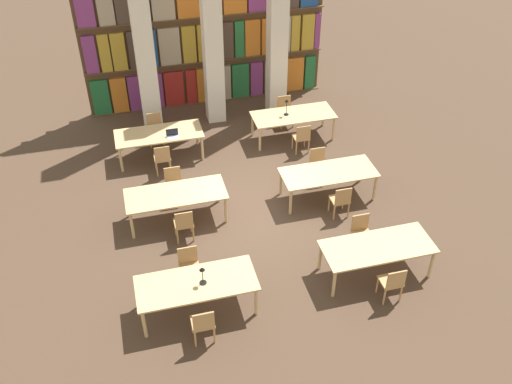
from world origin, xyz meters
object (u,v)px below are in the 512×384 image
object	(u,v)px
pillar_right	(278,16)
chair_11	(285,110)
chair_0	(203,323)
chair_4	(184,223)
chair_7	(318,164)
reading_table_5	(293,117)
pillar_center	(211,23)
chair_10	(302,137)
chair_8	(162,158)
chair_1	(189,266)
desk_lamp_1	(287,104)
reading_table_1	(377,249)
reading_table_3	(328,174)
chair_2	(392,282)
chair_6	(341,200)
reading_table_0	(196,285)
desk_lamp_0	(202,273)
chair_9	(155,128)
laptop	(173,136)
pillar_left	(142,29)
chair_5	(174,184)
chair_3	(361,232)
reading_table_4	(159,135)
reading_table_2	(176,196)

from	to	relation	value
pillar_right	chair_11	xyz separation A→B (m)	(0.02, -0.88, -2.52)
chair_0	chair_4	bearing A→B (deg)	87.87
chair_7	reading_table_5	xyz separation A→B (m)	(-0.01, 2.10, 0.21)
pillar_center	chair_10	bearing A→B (deg)	-51.71
chair_0	chair_8	distance (m)	5.64
chair_1	chair_11	distance (m)	6.84
desk_lamp_1	pillar_right	bearing A→B (deg)	83.63
reading_table_1	reading_table_3	size ratio (longest dim) A/B	1.00
pillar_center	reading_table_1	distance (m)	7.87
chair_2	reading_table_3	size ratio (longest dim) A/B	0.38
chair_1	chair_6	world-z (taller)	same
reading_table_0	chair_0	xyz separation A→B (m)	(-0.03, -0.77, -0.21)
reading_table_1	reading_table_5	distance (m)	5.62
pillar_center	desk_lamp_0	xyz separation A→B (m)	(-1.74, -7.37, -1.96)
chair_9	laptop	distance (m)	1.18
pillar_left	chair_5	distance (m)	4.44
chair_5	pillar_center	bearing A→B (deg)	-116.07
pillar_right	chair_1	distance (m)	7.98
reading_table_1	laptop	size ratio (longest dim) A/B	7.28
chair_5	laptop	bearing A→B (deg)	-98.30
chair_1	chair_3	bearing A→B (deg)	-179.22
chair_6	chair_10	world-z (taller)	same
reading_table_5	chair_11	size ratio (longest dim) A/B	2.63
chair_11	chair_5	bearing A→B (deg)	36.80
chair_3	chair_5	bearing A→B (deg)	-37.34
chair_5	reading_table_4	size ratio (longest dim) A/B	0.38
chair_6	reading_table_3	bearing A→B (deg)	92.39
reading_table_4	chair_5	bearing A→B (deg)	-87.26
chair_8	laptop	xyz separation A→B (m)	(0.37, 0.48, 0.32)
reading_table_2	chair_7	xyz separation A→B (m)	(3.76, 0.67, -0.21)
reading_table_5	chair_5	bearing A→B (deg)	-151.61
chair_2	chair_3	world-z (taller)	same
chair_2	chair_3	distance (m)	1.55
chair_1	chair_9	xyz separation A→B (m)	(-0.02, 5.64, 0.00)
pillar_left	chair_9	xyz separation A→B (m)	(-0.02, -0.92, -2.52)
reading_table_1	chair_2	size ratio (longest dim) A/B	2.63
pillar_left	pillar_right	distance (m)	3.79
chair_6	desk_lamp_1	xyz separation A→B (m)	(-0.21, 3.69, 0.61)
chair_0	laptop	world-z (taller)	laptop
chair_3	reading_table_4	world-z (taller)	chair_3
chair_7	reading_table_4	world-z (taller)	chair_7
chair_11	chair_10	bearing A→B (deg)	90.00
reading_table_3	laptop	world-z (taller)	laptop
chair_3	chair_4	size ratio (longest dim) A/B	1.00
pillar_center	reading_table_2	size ratio (longest dim) A/B	2.57
pillar_right	reading_table_0	world-z (taller)	pillar_right
reading_table_0	chair_7	size ratio (longest dim) A/B	2.63
desk_lamp_0	reading_table_1	size ratio (longest dim) A/B	0.18
pillar_left	chair_3	distance (m)	7.96
chair_8	desk_lamp_1	size ratio (longest dim) A/B	1.84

